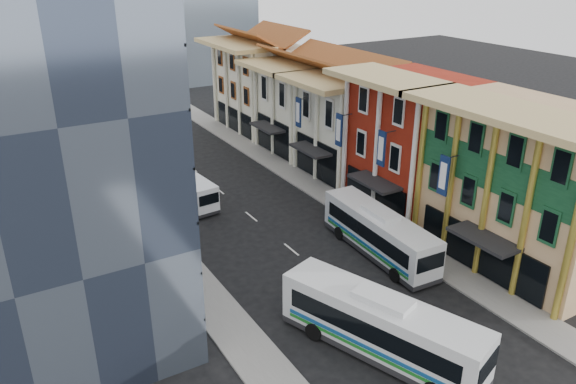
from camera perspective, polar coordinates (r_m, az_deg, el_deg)
ground at (r=35.18m, az=13.55°, el=-16.01°), size 200.00×200.00×0.00m
sidewalk_right at (r=54.35m, az=4.24°, el=-0.45°), size 3.00×90.00×0.15m
sidewalk_left at (r=47.60m, az=-12.92°, el=-4.64°), size 3.00×90.00×0.15m
shophouse_tan at (r=44.55m, az=23.02°, el=0.43°), size 8.00×14.00×12.00m
shophouse_red at (r=51.92m, az=12.62°, el=4.89°), size 8.00×10.00×12.00m
shophouse_cream_near at (r=59.13m, az=6.31°, el=6.55°), size 8.00×9.00×10.00m
shophouse_cream_mid at (r=66.25m, az=1.64°, el=8.51°), size 8.00×9.00×10.00m
shophouse_cream_far at (r=74.96m, az=-2.71°, el=10.64°), size 8.00×12.00×11.00m
office_tower at (r=38.40m, az=-25.74°, el=10.68°), size 12.00×26.00×30.00m
office_block_far at (r=62.59m, az=-26.03°, el=7.16°), size 10.00×18.00×14.00m
bus_left_near at (r=33.73m, az=9.44°, el=-13.20°), size 7.04×12.87×4.05m
bus_left_far at (r=53.84m, az=-10.42°, el=0.66°), size 3.09×9.71×3.06m
bus_right at (r=44.05m, az=9.25°, el=-4.06°), size 3.31×11.92×3.78m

